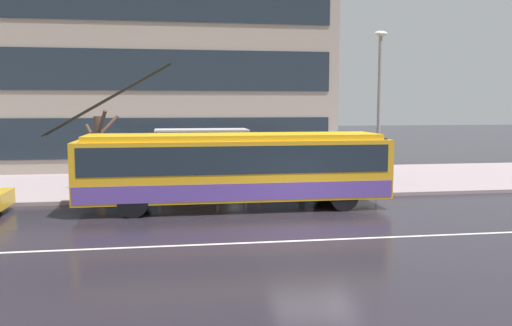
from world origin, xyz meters
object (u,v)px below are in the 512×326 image
Objects in this scene: pedestrian_walking_past at (257,152)px; street_tree_bare at (99,149)px; trolleybus at (235,167)px; bus_shelter at (201,145)px; pedestrian_approaching_curb at (210,152)px; pedestrian_waiting_by_pole at (301,152)px; pedestrian_at_shelter at (217,154)px; street_lamp at (379,97)px.

street_tree_bare reaches higher than pedestrian_walking_past.
trolleybus is at bearing -109.08° from pedestrian_walking_past.
bus_shelter is 1.90× the size of pedestrian_approaching_curb.
trolleybus is 6.62m from street_tree_bare.
pedestrian_approaching_curb is at bearing -166.33° from pedestrian_walking_past.
pedestrian_waiting_by_pole is at bearing -9.55° from pedestrian_approaching_curb.
bus_shelter is at bearing 150.18° from pedestrian_at_shelter.
pedestrian_at_shelter reaches higher than pedestrian_approaching_curb.
bus_shelter reaches higher than pedestrian_approaching_curb.
pedestrian_waiting_by_pole is 4.14m from street_lamp.
street_lamp is 1.95× the size of street_tree_bare.
street_lamp is (3.34, -0.44, 2.40)m from pedestrian_waiting_by_pole.
pedestrian_walking_past is at bearing 13.67° from pedestrian_approaching_curb.
pedestrian_walking_past is 6.84m from street_tree_bare.
pedestrian_approaching_curb is 0.29× the size of street_lamp.
pedestrian_approaching_curb is at bearing 63.79° from bus_shelter.
bus_shelter is 1.87× the size of pedestrian_at_shelter.
trolleybus reaches higher than bus_shelter.
pedestrian_approaching_curb is (-0.64, 3.87, 0.22)m from trolleybus.
street_tree_bare reaches higher than pedestrian_waiting_by_pole.
pedestrian_approaching_curb is at bearing 99.42° from trolleybus.
bus_shelter is 0.80m from pedestrian_at_shelter.
pedestrian_approaching_curb is 4.66m from street_tree_bare.
street_tree_bare is at bearing 143.31° from trolleybus.
pedestrian_waiting_by_pole is at bearing -34.38° from pedestrian_walking_past.
street_lamp reaches higher than pedestrian_waiting_by_pole.
bus_shelter is 7.91m from street_lamp.
pedestrian_walking_past is 0.57× the size of street_tree_bare.
pedestrian_walking_past is (1.94, 1.73, -0.10)m from pedestrian_at_shelter.
street_tree_bare is (-5.30, 3.95, 0.42)m from trolleybus.
pedestrian_walking_past is at bearing 41.68° from pedestrian_at_shelter.
pedestrian_at_shelter is 0.59× the size of street_tree_bare.
pedestrian_waiting_by_pole is (4.30, 0.18, -0.38)m from bus_shelter.
pedestrian_walking_past is at bearing 27.91° from bus_shelter.
trolleybus reaches higher than pedestrian_approaching_curb.
trolleybus is at bearing -80.58° from pedestrian_approaching_curb.
pedestrian_approaching_curb is at bearing 171.39° from street_lamp.
trolleybus is at bearing -135.26° from pedestrian_waiting_by_pole.
pedestrian_walking_past is at bearing 3.76° from street_tree_bare.
pedestrian_at_shelter is at bearing -179.13° from street_lamp.
pedestrian_walking_past is 2.09m from pedestrian_waiting_by_pole.
trolleybus is 3.53× the size of street_tree_bare.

